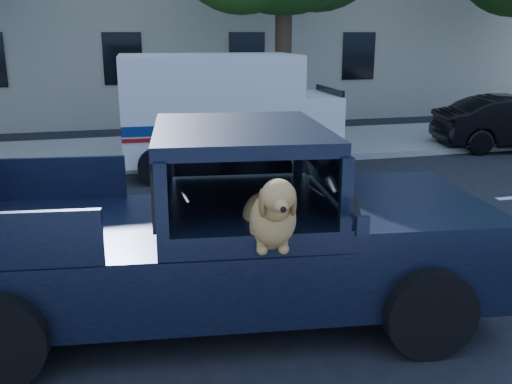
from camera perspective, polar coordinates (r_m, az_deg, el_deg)
ground at (r=5.98m, az=-15.98°, el=-14.79°), size 120.00×120.00×0.00m
far_sidewalk at (r=14.67m, az=-15.85°, el=3.64°), size 60.00×4.00×0.15m
lane_stripes at (r=9.25m, az=-3.42°, el=-3.08°), size 21.60×0.14×0.01m
pickup_truck at (r=6.13m, az=-5.00°, el=-6.18°), size 5.99×3.31×2.05m
mail_truck at (r=12.64m, az=-3.21°, el=7.13°), size 4.75×2.60×2.53m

